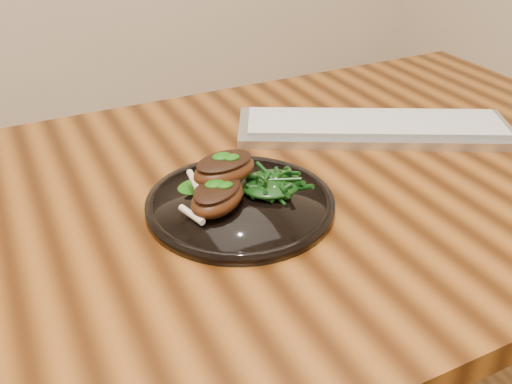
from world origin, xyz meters
TOP-DOWN VIEW (x-y plane):
  - desk at (0.00, 0.00)m, footprint 1.60×0.80m
  - plate at (0.03, -0.04)m, footprint 0.27×0.27m
  - lamb_chop_front at (-0.01, -0.05)m, footprint 0.11×0.11m
  - lamb_chop_back at (0.02, -0.02)m, footprint 0.11×0.08m
  - herb_smear at (-0.00, 0.02)m, footprint 0.08×0.05m
  - greens_heap at (0.08, -0.04)m, footprint 0.09×0.09m
  - keyboard at (0.35, 0.08)m, footprint 0.50×0.35m

SIDE VIEW (x-z plane):
  - desk at x=0.00m, z-range 0.29..1.04m
  - plate at x=0.03m, z-range 0.75..0.77m
  - keyboard at x=0.35m, z-range 0.75..0.77m
  - herb_smear at x=0.00m, z-range 0.77..0.77m
  - greens_heap at x=0.08m, z-range 0.76..0.80m
  - lamb_chop_front at x=-0.01m, z-range 0.77..0.81m
  - lamb_chop_back at x=0.02m, z-range 0.78..0.83m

